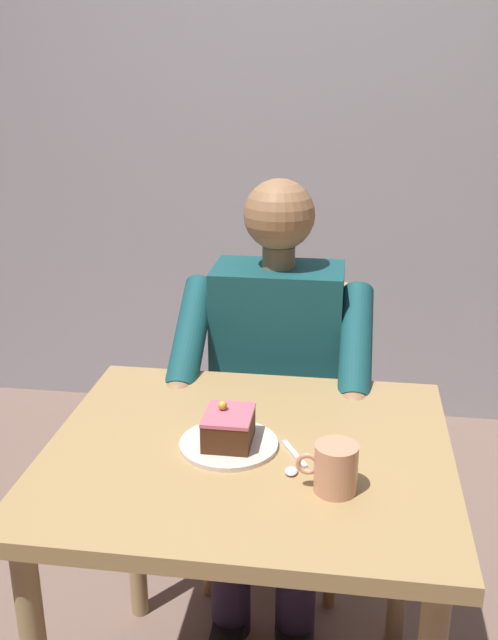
{
  "coord_description": "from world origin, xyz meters",
  "views": [
    {
      "loc": [
        -0.19,
        1.33,
        1.53
      ],
      "look_at": [
        0.01,
        -0.1,
        1.01
      ],
      "focal_mm": 40.74,
      "sensor_mm": 36.0,
      "label": 1
    }
  ],
  "objects_px": {
    "cake_slice": "(228,428)",
    "coffee_cup": "(335,467)",
    "chair": "(279,415)",
    "dessert_spoon": "(293,463)",
    "seated_person": "(274,395)",
    "dining_table": "(248,491)"
  },
  "relations": [
    {
      "from": "chair",
      "to": "dessert_spoon",
      "type": "xyz_separation_m",
      "value": [
        -0.1,
        0.73,
        0.28
      ]
    },
    {
      "from": "dining_table",
      "to": "dessert_spoon",
      "type": "height_order",
      "value": "dessert_spoon"
    },
    {
      "from": "chair",
      "to": "cake_slice",
      "type": "relative_size",
      "value": 7.51
    },
    {
      "from": "dining_table",
      "to": "cake_slice",
      "type": "bearing_deg",
      "value": 4.6
    },
    {
      "from": "chair",
      "to": "seated_person",
      "type": "xyz_separation_m",
      "value": [
        0.0,
        0.17,
        0.15
      ]
    },
    {
      "from": "cake_slice",
      "to": "coffee_cup",
      "type": "bearing_deg",
      "value": 149.88
    },
    {
      "from": "dessert_spoon",
      "to": "seated_person",
      "type": "bearing_deg",
      "value": -80.01
    },
    {
      "from": "coffee_cup",
      "to": "seated_person",
      "type": "bearing_deg",
      "value": -73.93
    },
    {
      "from": "dining_table",
      "to": "chair",
      "type": "distance_m",
      "value": 0.7
    },
    {
      "from": "cake_slice",
      "to": "dessert_spoon",
      "type": "relative_size",
      "value": 0.85
    },
    {
      "from": "cake_slice",
      "to": "coffee_cup",
      "type": "relative_size",
      "value": 1.0
    },
    {
      "from": "seated_person",
      "to": "dessert_spoon",
      "type": "height_order",
      "value": "seated_person"
    },
    {
      "from": "chair",
      "to": "coffee_cup",
      "type": "relative_size",
      "value": 7.51
    },
    {
      "from": "seated_person",
      "to": "dessert_spoon",
      "type": "bearing_deg",
      "value": 99.99
    },
    {
      "from": "seated_person",
      "to": "dessert_spoon",
      "type": "relative_size",
      "value": 8.85
    },
    {
      "from": "coffee_cup",
      "to": "dining_table",
      "type": "bearing_deg",
      "value": -36.06
    },
    {
      "from": "chair",
      "to": "dessert_spoon",
      "type": "height_order",
      "value": "chair"
    },
    {
      "from": "dining_table",
      "to": "dessert_spoon",
      "type": "distance_m",
      "value": 0.16
    },
    {
      "from": "dining_table",
      "to": "cake_slice",
      "type": "xyz_separation_m",
      "value": [
        0.04,
        0.0,
        0.15
      ]
    },
    {
      "from": "cake_slice",
      "to": "dessert_spoon",
      "type": "bearing_deg",
      "value": 159.99
    },
    {
      "from": "chair",
      "to": "dining_table",
      "type": "bearing_deg",
      "value": 90.0
    },
    {
      "from": "seated_person",
      "to": "dessert_spoon",
      "type": "xyz_separation_m",
      "value": [
        -0.1,
        0.56,
        0.13
      ]
    }
  ]
}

